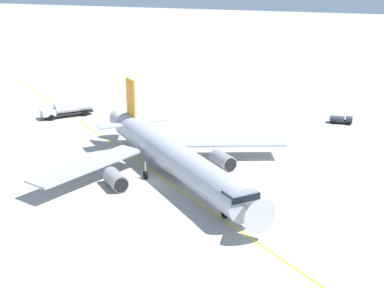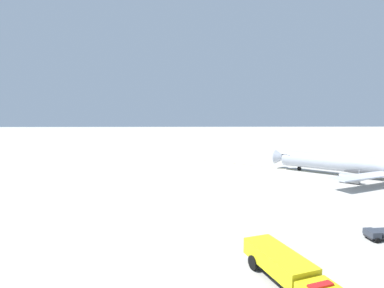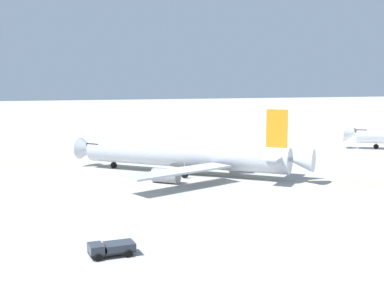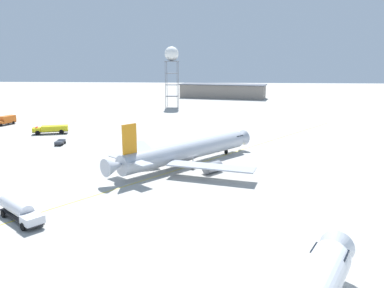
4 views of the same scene
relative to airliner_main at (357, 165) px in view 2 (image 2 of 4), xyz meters
The scene contains 5 objects.
ground_plane 3.56m from the airliner_main, 32.30° to the right, with size 600.00×600.00×0.00m, color #ADAAA3.
airliner_main is the anchor object (origin of this frame).
fire_tender_truck 55.47m from the airliner_main, 143.78° to the left, with size 10.75×6.03×2.50m.
baggage_truck_truck 39.88m from the airliner_main, 153.61° to the left, with size 2.40×4.10×1.22m.
taxiway_centreline 3.39m from the airliner_main, 80.58° to the right, with size 92.03×121.79×0.01m.
Camera 2 is at (-71.74, 43.00, 15.18)m, focal length 27.88 mm.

